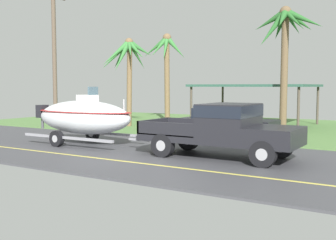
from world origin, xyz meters
TOP-DOWN VIEW (x-y plane):
  - ground at (0.00, 8.38)m, footprint 36.00×22.00m
  - pickup_truck_towing at (1.98, 0.45)m, footprint 5.56×2.09m
  - boat_on_trailer at (-4.47, 0.45)m, footprint 5.87×2.33m
  - parked_sedan_far at (-0.36, 5.63)m, footprint 4.48×1.87m
  - carport_awning at (-1.29, 12.06)m, footprint 6.86×5.08m
  - palm_tree_near_left at (-7.45, 7.37)m, footprint 2.88×3.43m
  - palm_tree_near_right at (1.43, 8.69)m, footprint 3.57×3.28m
  - palm_tree_mid at (-7.06, 11.12)m, footprint 3.16×2.77m
  - utility_pole at (-10.46, 4.58)m, footprint 0.24×1.80m

SIDE VIEW (x-z plane):
  - ground at x=0.00m, z-range -0.07..0.04m
  - parked_sedan_far at x=-0.36m, z-range -0.02..1.36m
  - pickup_truck_towing at x=1.98m, z-range 0.11..1.93m
  - boat_on_trailer at x=-4.47m, z-range -0.05..2.32m
  - carport_awning at x=-1.29m, z-range 1.14..3.64m
  - palm_tree_near_left at x=-7.45m, z-range 1.44..6.64m
  - utility_pole at x=-10.46m, z-range 0.15..8.14m
  - palm_tree_mid at x=-7.06m, z-range 1.41..7.25m
  - palm_tree_near_right at x=1.43m, z-range 1.77..8.15m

